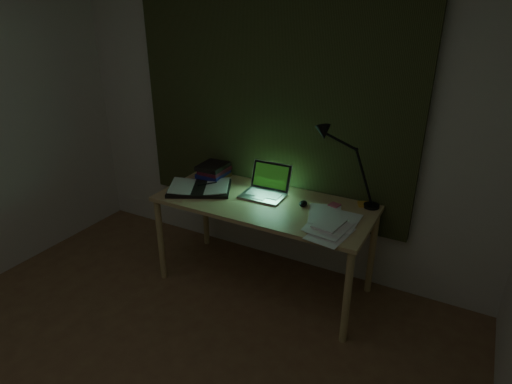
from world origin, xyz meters
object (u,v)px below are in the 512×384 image
loose_papers (322,221)px  book_stack (214,171)px  desk (264,244)px  desk_lamp (376,168)px  laptop (263,183)px  open_textbook (200,187)px

loose_papers → book_stack: bearing=163.7°
desk → book_stack: 0.71m
desk_lamp → laptop: bearing=-172.1°
desk → book_stack: book_stack is taller
loose_papers → desk: bearing=168.0°
laptop → loose_papers: bearing=-19.2°
loose_papers → desk_lamp: size_ratio=0.63×
loose_papers → laptop: bearing=162.3°
desk_lamp → book_stack: bearing=175.7°
desk → book_stack: size_ratio=6.53×
open_textbook → desk_lamp: desk_lamp is taller
desk → loose_papers: 0.60m
laptop → loose_papers: 0.55m
desk → desk_lamp: 0.98m
book_stack → desk_lamp: size_ratio=0.41×
open_textbook → laptop: bearing=-14.1°
open_textbook → desk_lamp: size_ratio=0.79×
desk → laptop: laptop is taller
laptop → open_textbook: 0.50m
laptop → book_stack: (-0.50, 0.13, -0.05)m
desk → open_textbook: (-0.52, -0.05, 0.37)m
laptop → loose_papers: laptop is taller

